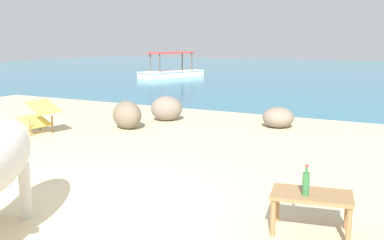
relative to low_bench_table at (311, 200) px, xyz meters
The scene contains 9 objects.
sand_beach 2.63m from the low_bench_table, 167.05° to the right, with size 18.00×14.00×0.04m, color #CCB78E.
water_surface 21.57m from the low_bench_table, 96.76° to the left, with size 60.00×36.00×0.03m, color teal.
low_bench_table is the anchor object (origin of this frame).
bottle 0.20m from the low_bench_table, 119.61° to the right, with size 0.07×0.07×0.30m.
deck_chair_far 6.22m from the low_bench_table, 160.11° to the left, with size 0.83×0.63×0.68m.
shore_rock_large 5.29m from the low_bench_table, 110.10° to the left, with size 0.67×0.66×0.44m, color gray.
shore_rock_medium 5.71m from the low_bench_table, 143.93° to the left, with size 0.75×0.56×0.59m, color #756651.
shore_rock_small 6.33m from the low_bench_table, 133.68° to the left, with size 0.73×0.62×0.57m, color gray.
boat_white 19.03m from the low_bench_table, 124.39° to the left, with size 2.33×3.85×1.29m.
Camera 1 is at (3.38, -3.49, 1.88)m, focal length 40.99 mm.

